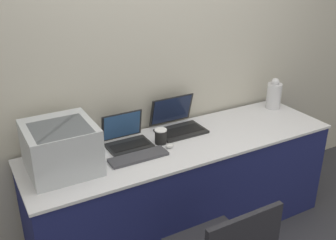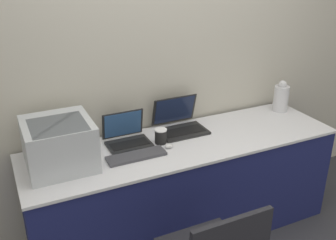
% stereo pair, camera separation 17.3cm
% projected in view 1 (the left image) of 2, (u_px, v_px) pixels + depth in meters
% --- Properties ---
extents(wall_back, '(8.00, 0.05, 2.60)m').
position_uv_depth(wall_back, '(158.00, 59.00, 2.93)').
color(wall_back, '#B7B2A3').
rests_on(wall_back, ground_plane).
extents(table, '(2.31, 0.66, 0.78)m').
position_uv_depth(table, '(183.00, 187.00, 2.99)').
color(table, '#191E51').
rests_on(table, ground_plane).
extents(printer, '(0.42, 0.43, 0.30)m').
position_uv_depth(printer, '(61.00, 146.00, 2.41)').
color(printer, '#B2B7BC').
rests_on(printer, table).
extents(laptop_left, '(0.30, 0.25, 0.22)m').
position_uv_depth(laptop_left, '(127.00, 138.00, 2.77)').
color(laptop_left, black).
rests_on(laptop_left, table).
extents(laptop_right, '(0.36, 0.30, 0.24)m').
position_uv_depth(laptop_right, '(178.00, 123.00, 2.99)').
color(laptop_right, black).
rests_on(laptop_right, table).
extents(external_keyboard, '(0.40, 0.13, 0.02)m').
position_uv_depth(external_keyboard, '(138.00, 157.00, 2.60)').
color(external_keyboard, '#3D3D42').
rests_on(external_keyboard, table).
extents(coffee_cup, '(0.09, 0.09, 0.11)m').
position_uv_depth(coffee_cup, '(161.00, 136.00, 2.78)').
color(coffee_cup, black).
rests_on(coffee_cup, table).
extents(mouse, '(0.06, 0.05, 0.03)m').
position_uv_depth(mouse, '(169.00, 146.00, 2.73)').
color(mouse, silver).
rests_on(mouse, table).
extents(metal_pitcher, '(0.13, 0.13, 0.27)m').
position_uv_depth(metal_pitcher, '(274.00, 95.00, 3.38)').
color(metal_pitcher, silver).
rests_on(metal_pitcher, table).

